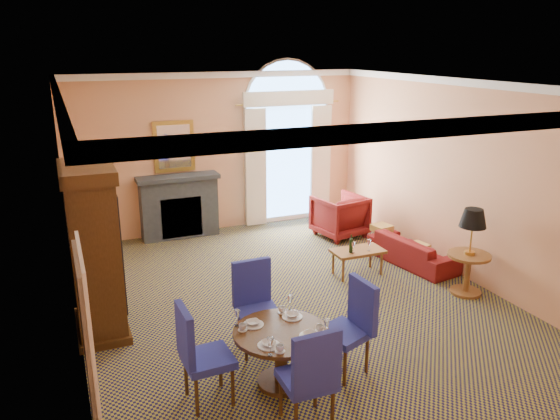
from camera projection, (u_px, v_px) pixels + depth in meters
name	position (u px, v px, depth m)	size (l,w,h in m)	color
ground	(293.00, 302.00, 8.19)	(7.50, 7.50, 0.00)	#151239
room_envelope	(274.00, 129.00, 8.04)	(6.04, 7.52, 3.45)	#E79F6E
armoire	(95.00, 254.00, 7.08)	(0.65, 1.16, 2.27)	#38200C
dining_table	(281.00, 344.00, 6.06)	(1.07, 1.07, 0.87)	#38200C
dining_chair_north	(255.00, 299.00, 6.82)	(0.56, 0.56, 1.13)	navy
dining_chair_south	(311.00, 373.00, 5.29)	(0.51, 0.53, 1.13)	navy
dining_chair_east	(353.00, 321.00, 6.29)	(0.65, 0.65, 1.13)	navy
dining_chair_west	(197.00, 349.00, 5.70)	(0.54, 0.53, 1.13)	navy
sofa	(413.00, 250.00, 9.56)	(1.69, 0.66, 0.49)	maroon
armchair	(340.00, 216.00, 10.91)	(0.90, 0.92, 0.84)	maroon
coffee_table	(358.00, 252.00, 9.05)	(0.86, 0.49, 0.74)	brown
side_table	(471.00, 241.00, 8.23)	(0.65, 0.65, 1.34)	brown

